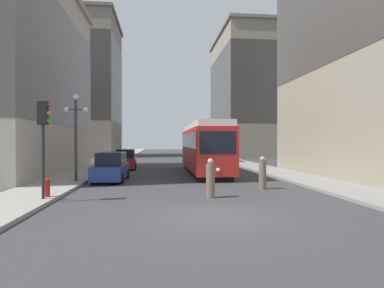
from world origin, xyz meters
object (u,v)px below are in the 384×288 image
traffic_light_near_left (43,124)px  fire_hydrant (47,188)px  transit_bus (209,146)px  lamp_post_left_near (76,124)px  pedestrian_crossing_far (263,174)px  parked_car_left_near (126,160)px  streetcar (204,147)px  pedestrian_crossing_near (210,179)px  parked_car_left_mid (111,168)px

traffic_light_near_left → fire_hydrant: size_ratio=5.32×
transit_bus → lamp_post_left_near: (-11.50, -22.16, 1.64)m
transit_bus → traffic_light_near_left: traffic_light_near_left is taller
transit_bus → lamp_post_left_near: bearing=-117.4°
pedestrian_crossing_far → lamp_post_left_near: size_ratio=0.33×
transit_bus → parked_car_left_near: bearing=-128.9°
transit_bus → fire_hydrant: transit_bus is taller
parked_car_left_near → fire_hydrant: parked_car_left_near is taller
streetcar → transit_bus: streetcar is taller
pedestrian_crossing_near → streetcar: bearing=61.6°
transit_bus → lamp_post_left_near: size_ratio=2.15×
transit_bus → traffic_light_near_left: (-11.29, -28.22, 1.28)m
parked_car_left_near → pedestrian_crossing_far: bearing=-61.2°
parked_car_left_near → parked_car_left_mid: same height
streetcar → transit_bus: 16.78m
transit_bus → pedestrian_crossing_far: size_ratio=6.51×
fire_hydrant → traffic_light_near_left: bearing=-84.9°
pedestrian_crossing_far → parked_car_left_mid: bearing=-43.5°
parked_car_left_near → traffic_light_near_left: (-1.68, -16.35, 2.38)m
pedestrian_crossing_far → parked_car_left_near: bearing=-73.4°
transit_bus → lamp_post_left_near: 25.02m
streetcar → traffic_light_near_left: bearing=-124.9°
parked_car_left_mid → streetcar: bearing=35.0°
parked_car_left_mid → traffic_light_near_left: traffic_light_near_left is taller
streetcar → parked_car_left_mid: 8.07m
parked_car_left_near → pedestrian_crossing_far: parked_car_left_near is taller
lamp_post_left_near → parked_car_left_near: bearing=79.5°
streetcar → parked_car_left_mid: (-6.62, -4.44, -1.26)m
streetcar → pedestrian_crossing_far: size_ratio=7.47×
parked_car_left_near → traffic_light_near_left: bearing=-98.8°
lamp_post_left_near → parked_car_left_mid: bearing=32.4°
traffic_light_near_left → pedestrian_crossing_near: bearing=3.3°
transit_bus → streetcar: bearing=-100.2°
fire_hydrant → parked_car_left_near: bearing=83.8°
streetcar → pedestrian_crossing_far: 9.28m
pedestrian_crossing_far → fire_hydrant: size_ratio=2.29×
traffic_light_near_left → streetcar: bearing=54.7°
pedestrian_crossing_far → fire_hydrant: 10.41m
parked_car_left_mid → lamp_post_left_near: bearing=-146.5°
parked_car_left_mid → lamp_post_left_near: (-1.90, -1.21, 2.74)m
transit_bus → pedestrian_crossing_near: size_ratio=6.40×
pedestrian_crossing_far → traffic_light_near_left: bearing=-0.2°
transit_bus → parked_car_left_mid: size_ratio=2.31×
streetcar → parked_car_left_mid: streetcar is taller
parked_car_left_mid → pedestrian_crossing_far: parked_car_left_mid is taller
transit_bus → parked_car_left_near: size_ratio=2.32×
parked_car_left_near → traffic_light_near_left: size_ratio=1.21×
traffic_light_near_left → lamp_post_left_near: lamp_post_left_near is taller
parked_car_left_near → fire_hydrant: 15.93m
transit_bus → traffic_light_near_left: 30.42m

